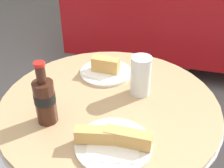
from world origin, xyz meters
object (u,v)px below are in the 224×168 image
at_px(cola_bottle_left, 45,99).
at_px(lunch_plate_far, 114,141).
at_px(drinking_glass, 141,77).
at_px(lunch_plate_near, 106,70).
at_px(bistro_table, 109,129).

xyz_separation_m(cola_bottle_left, lunch_plate_far, (0.24, -0.06, -0.07)).
bearing_deg(drinking_glass, cola_bottle_left, -138.18).
distance_m(lunch_plate_near, lunch_plate_far, 0.41).
distance_m(cola_bottle_left, drinking_glass, 0.35).
bearing_deg(lunch_plate_far, lunch_plate_near, 109.64).
bearing_deg(lunch_plate_far, bistro_table, 109.33).
height_order(lunch_plate_near, lunch_plate_far, lunch_plate_near).
distance_m(bistro_table, lunch_plate_far, 0.27).
height_order(cola_bottle_left, lunch_plate_near, cola_bottle_left).
height_order(cola_bottle_left, lunch_plate_far, cola_bottle_left).
xyz_separation_m(drinking_glass, lunch_plate_far, (-0.02, -0.29, -0.05)).
xyz_separation_m(bistro_table, lunch_plate_near, (-0.07, 0.18, 0.15)).
relative_size(bistro_table, lunch_plate_near, 3.75).
bearing_deg(lunch_plate_near, cola_bottle_left, -106.77).
distance_m(bistro_table, drinking_glass, 0.24).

